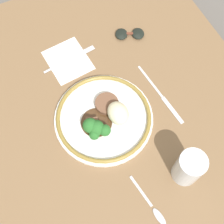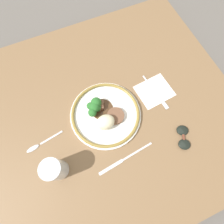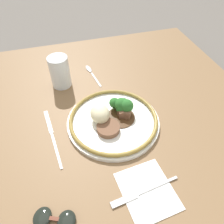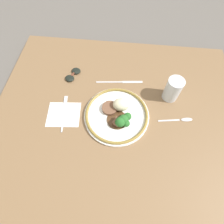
# 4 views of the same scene
# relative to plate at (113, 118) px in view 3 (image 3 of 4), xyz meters

# --- Properties ---
(ground_plane) EXTENTS (8.00, 8.00, 0.00)m
(ground_plane) POSITION_rel_plate_xyz_m (-0.01, -0.02, -0.06)
(ground_plane) COLOR #5B5651
(dining_table) EXTENTS (1.11, 0.99, 0.05)m
(dining_table) POSITION_rel_plate_xyz_m (-0.01, -0.02, -0.04)
(dining_table) COLOR brown
(dining_table) RESTS_ON ground
(napkin) EXTENTS (0.16, 0.14, 0.00)m
(napkin) POSITION_rel_plate_xyz_m (-0.24, -0.01, -0.02)
(napkin) COLOR white
(napkin) RESTS_ON dining_table
(plate) EXTENTS (0.29, 0.29, 0.07)m
(plate) POSITION_rel_plate_xyz_m (0.00, 0.00, 0.00)
(plate) COLOR white
(plate) RESTS_ON dining_table
(juice_glass) EXTENTS (0.07, 0.07, 0.12)m
(juice_glass) POSITION_rel_plate_xyz_m (0.24, 0.13, 0.03)
(juice_glass) COLOR yellow
(juice_glass) RESTS_ON dining_table
(fork) EXTENTS (0.03, 0.18, 0.00)m
(fork) POSITION_rel_plate_xyz_m (-0.24, 0.01, -0.01)
(fork) COLOR silver
(fork) RESTS_ON napkin
(knife) EXTENTS (0.23, 0.03, 0.00)m
(knife) POSITION_rel_plate_xyz_m (0.00, 0.19, -0.02)
(knife) COLOR silver
(knife) RESTS_ON dining_table
(spoon) EXTENTS (0.15, 0.04, 0.01)m
(spoon) POSITION_rel_plate_xyz_m (0.29, 0.01, -0.02)
(spoon) COLOR silver
(spoon) RESTS_ON dining_table
(sunglasses) EXTENTS (0.08, 0.11, 0.01)m
(sunglasses) POSITION_rel_plate_xyz_m (-0.25, 0.21, -0.01)
(sunglasses) COLOR black
(sunglasses) RESTS_ON dining_table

